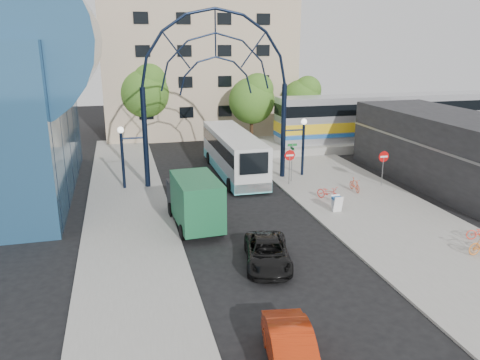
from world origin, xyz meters
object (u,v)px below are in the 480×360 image
object	(u,v)px
train_car	(401,116)
gateway_arch	(216,62)
red_sedan	(292,351)
city_bus	(233,153)
tree_north_c	(303,97)
tree_north_b	(146,90)
sandwich_board	(337,202)
black_suv	(267,253)
stop_sign	(290,158)
do_not_enter_sign	(383,160)
green_truck	(194,200)
tree_north_a	(253,98)
bike_near_b	(355,185)
street_name_sign	(292,154)
bike_near_a	(328,193)

from	to	relation	value
train_car	gateway_arch	bearing A→B (deg)	-158.20
red_sedan	train_car	bearing A→B (deg)	61.48
city_bus	tree_north_c	bearing A→B (deg)	49.23
tree_north_b	city_bus	world-z (taller)	tree_north_b
sandwich_board	black_suv	xyz separation A→B (m)	(-6.07, -5.36, -0.14)
train_car	red_sedan	bearing A→B (deg)	-127.65
stop_sign	tree_north_b	size ratio (longest dim) A/B	0.31
do_not_enter_sign	tree_north_b	world-z (taller)	tree_north_b
do_not_enter_sign	green_truck	xyz separation A→B (m)	(-13.95, -3.76, -0.49)
do_not_enter_sign	black_suv	xyz separation A→B (m)	(-11.47, -9.38, -1.38)
stop_sign	tree_north_b	bearing A→B (deg)	115.83
train_car	sandwich_board	bearing A→B (deg)	-131.95
tree_north_a	green_truck	bearing A→B (deg)	-114.75
sandwich_board	bike_near_b	world-z (taller)	sandwich_board
sandwich_board	stop_sign	bearing A→B (deg)	97.57
sandwich_board	city_bus	xyz separation A→B (m)	(-3.93, 10.01, 0.95)
stop_sign	train_car	xyz separation A→B (m)	(15.20, 10.00, 0.91)
do_not_enter_sign	sandwich_board	world-z (taller)	do_not_enter_sign
train_car	tree_north_b	bearing A→B (deg)	161.64
tree_north_c	tree_north_b	bearing A→B (deg)	172.88
gateway_arch	city_bus	world-z (taller)	gateway_arch
black_suv	bike_near_b	world-z (taller)	black_suv
stop_sign	street_name_sign	bearing A→B (deg)	56.36
tree_north_c	city_bus	bearing A→B (deg)	-131.19
tree_north_c	bike_near_a	xyz separation A→B (m)	(-6.12, -19.90, -3.68)
sandwich_board	tree_north_a	bearing A→B (deg)	88.50
stop_sign	green_truck	size ratio (longest dim) A/B	0.42
do_not_enter_sign	red_sedan	size ratio (longest dim) A/B	0.62
train_car	red_sedan	size ratio (longest dim) A/B	6.26
gateway_arch	bike_near_a	size ratio (longest dim) A/B	7.49
sandwich_board	red_sedan	world-z (taller)	red_sedan
tree_north_a	city_bus	size ratio (longest dim) A/B	0.59
gateway_arch	red_sedan	world-z (taller)	gateway_arch
gateway_arch	black_suv	world-z (taller)	gateway_arch
tree_north_a	tree_north_c	size ratio (longest dim) A/B	1.08
train_car	green_truck	xyz separation A→B (m)	(-22.95, -15.76, -1.42)
bike_near_a	street_name_sign	bearing A→B (deg)	74.40
gateway_arch	tree_north_c	world-z (taller)	gateway_arch
gateway_arch	tree_north_a	xyz separation A→B (m)	(6.12, 11.93, -3.95)
sandwich_board	red_sedan	bearing A→B (deg)	-121.26
sandwich_board	bike_near_b	xyz separation A→B (m)	(2.93, 3.32, -0.17)
stop_sign	green_truck	xyz separation A→B (m)	(-7.75, -5.76, -0.51)
stop_sign	bike_near_a	size ratio (longest dim) A/B	1.37
stop_sign	sandwich_board	world-z (taller)	stop_sign
street_name_sign	sandwich_board	size ratio (longest dim) A/B	2.83
street_name_sign	train_car	size ratio (longest dim) A/B	0.11
train_car	green_truck	distance (m)	27.87
tree_north_b	bike_near_b	xyz separation A→B (m)	(12.40, -20.63, -4.69)
do_not_enter_sign	tree_north_c	xyz separation A→B (m)	(1.12, 17.93, 2.30)
tree_north_b	green_truck	size ratio (longest dim) A/B	1.33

